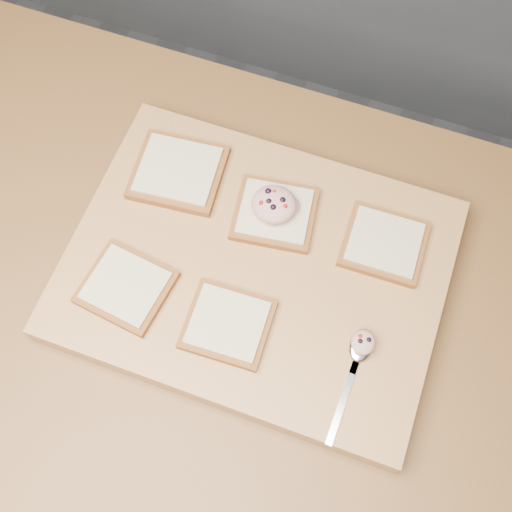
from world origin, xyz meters
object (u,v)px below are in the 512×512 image
Objects in this scene: tuna_salad_dollop at (274,204)px; bread_far_center at (275,213)px; spoon at (359,354)px; cutting_board at (256,270)px.

bread_far_center is at bearing -34.82° from tuna_salad_dollop.
spoon is (0.17, -0.16, -0.00)m from bread_far_center.
tuna_salad_dollop is at bearing 91.93° from cutting_board.
bread_far_center is at bearing 137.59° from spoon.
tuna_salad_dollop is (-0.00, 0.08, 0.05)m from cutting_board.
bread_far_center is 0.79× the size of spoon.
bread_far_center reaches higher than cutting_board.
tuna_salad_dollop is at bearing 137.67° from spoon.
tuna_salad_dollop reaches higher than spoon.
cutting_board is 4.11× the size of bread_far_center.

